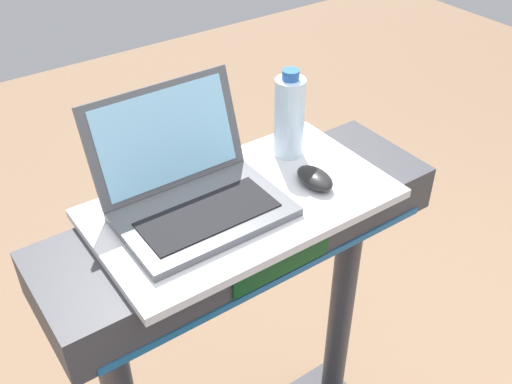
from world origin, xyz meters
TOP-DOWN VIEW (x-y plane):
  - desk_board at (0.00, 0.70)m, footprint 0.64×0.36m
  - laptop at (-0.10, 0.74)m, footprint 0.34×0.29m
  - computer_mouse at (0.16, 0.65)m, footprint 0.06×0.10m
  - water_bottle at (0.19, 0.79)m, footprint 0.07×0.07m

SIDE VIEW (x-z plane):
  - desk_board at x=0.00m, z-range 1.07..1.09m
  - computer_mouse at x=0.16m, z-range 1.09..1.13m
  - laptop at x=-0.10m, z-range 1.03..1.25m
  - water_bottle at x=0.19m, z-range 1.09..1.30m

